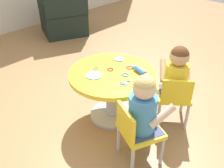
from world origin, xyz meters
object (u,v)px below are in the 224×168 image
child_chair_right (174,96)px  craft_scissors (126,83)px  seated_child_left (143,106)px  child_chair_left (137,131)px  seated_child_right (177,73)px  craft_table (112,85)px  rolling_pin (140,71)px  armchair_dark (64,16)px

child_chair_right → craft_scissors: (-0.39, 0.27, 0.21)m
seated_child_left → child_chair_right: seated_child_left is taller
seated_child_left → child_chair_right: bearing=5.4°
child_chair_left → seated_child_right: seated_child_right is taller
craft_table → seated_child_left: bearing=-113.6°
child_chair_left → craft_scissors: bearing=55.2°
seated_child_right → child_chair_left: bearing=-174.4°
child_chair_left → rolling_pin: (0.43, 0.32, 0.23)m
seated_child_right → rolling_pin: seated_child_right is taller
rolling_pin → craft_scissors: size_ratio=1.65×
seated_child_right → rolling_pin: 0.33m
seated_child_right → craft_scissors: size_ratio=3.70×
craft_table → armchair_dark: armchair_dark is taller
child_chair_left → craft_scissors: size_ratio=3.89×
craft_scissors → craft_table: bearing=75.0°
seated_child_right → armchair_dark: bearing=74.6°
child_chair_left → seated_child_left: size_ratio=1.05×
seated_child_left → seated_child_right: same height
child_chair_left → armchair_dark: armchair_dark is taller
craft_table → rolling_pin: (0.16, -0.20, 0.16)m
seated_child_right → armchair_dark: armchair_dark is taller
craft_table → child_chair_left: bearing=-117.5°
craft_scissors → armchair_dark: bearing=64.3°
craft_table → seated_child_left: (-0.23, -0.53, 0.16)m
child_chair_left → craft_scissors: child_chair_left is taller
child_chair_left → seated_child_left: seated_child_left is taller
armchair_dark → craft_scissors: 2.63m
craft_table → armchair_dark: (1.08, 2.15, -0.06)m
child_chair_right → rolling_pin: (-0.17, 0.28, 0.23)m
craft_table → seated_child_right: 0.60m
child_chair_right → rolling_pin: size_ratio=2.36×
seated_child_left → seated_child_right: size_ratio=1.00×
craft_table → seated_child_left: size_ratio=1.57×
seated_child_left → rolling_pin: size_ratio=2.24×
child_chair_right → seated_child_right: (0.03, 0.02, 0.23)m
craft_table → rolling_pin: bearing=-50.1°
child_chair_left → craft_table: bearing=62.5°
child_chair_right → craft_scissors: child_chair_right is taller
child_chair_right → rolling_pin: 0.40m
craft_table → child_chair_right: bearing=-55.4°
seated_child_left → armchair_dark: armchair_dark is taller
craft_scissors → child_chair_left: bearing=-124.8°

